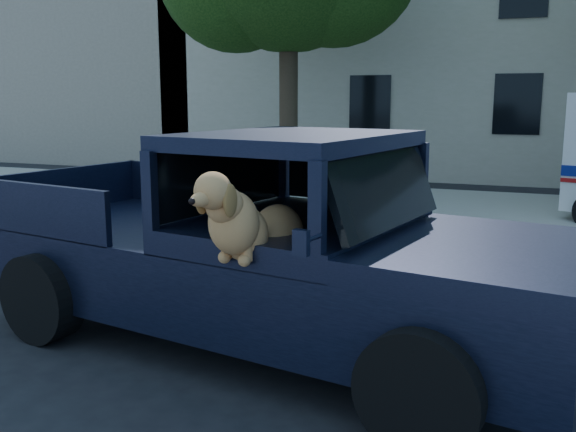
% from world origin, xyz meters
% --- Properties ---
extents(ground, '(120.00, 120.00, 0.00)m').
position_xyz_m(ground, '(0.00, 0.00, 0.00)').
color(ground, black).
rests_on(ground, ground).
extents(far_sidewalk, '(60.00, 4.00, 0.15)m').
position_xyz_m(far_sidewalk, '(0.00, 9.20, 0.07)').
color(far_sidewalk, gray).
rests_on(far_sidewalk, ground).
extents(lane_stripes, '(21.60, 0.14, 0.01)m').
position_xyz_m(lane_stripes, '(2.00, 3.40, 0.01)').
color(lane_stripes, silver).
rests_on(lane_stripes, ground).
extents(building_left, '(12.00, 6.00, 8.00)m').
position_xyz_m(building_left, '(-15.00, 16.50, 4.00)').
color(building_left, tan).
rests_on(building_left, ground).
extents(pickup_truck, '(6.06, 3.43, 2.06)m').
position_xyz_m(pickup_truck, '(-0.83, 0.70, 0.70)').
color(pickup_truck, black).
rests_on(pickup_truck, ground).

